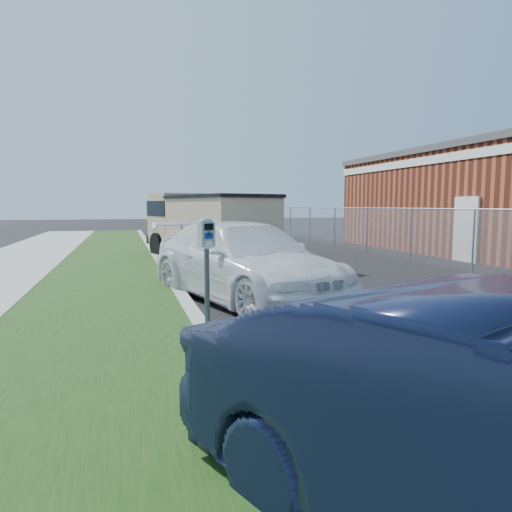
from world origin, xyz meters
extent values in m
plane|color=black|center=(0.00, 0.00, 0.00)|extent=(120.00, 120.00, 0.00)
cube|color=gray|center=(-2.60, 2.00, 0.07)|extent=(0.25, 50.00, 0.15)
cube|color=#13370F|center=(-4.20, 2.00, 0.07)|extent=(3.00, 50.00, 0.13)
plane|color=slate|center=(6.00, 7.00, 0.90)|extent=(0.00, 30.00, 30.00)
cylinder|color=gray|center=(6.00, 7.00, 1.80)|extent=(0.04, 30.00, 0.04)
cylinder|color=gray|center=(6.00, 4.00, 0.90)|extent=(0.06, 0.06, 1.80)
cylinder|color=gray|center=(6.00, 7.00, 0.90)|extent=(0.06, 0.06, 1.80)
cylinder|color=gray|center=(6.00, 10.00, 0.90)|extent=(0.06, 0.06, 1.80)
cylinder|color=gray|center=(6.00, 13.00, 0.90)|extent=(0.06, 0.06, 1.80)
cylinder|color=gray|center=(6.00, 16.00, 0.90)|extent=(0.06, 0.06, 1.80)
cylinder|color=gray|center=(6.00, 19.00, 0.90)|extent=(0.06, 0.06, 1.80)
cylinder|color=gray|center=(6.00, 22.00, 0.90)|extent=(0.06, 0.06, 1.80)
cube|color=silver|center=(7.48, 8.00, 3.60)|extent=(0.06, 14.00, 0.30)
cube|color=silver|center=(7.45, 6.00, 1.10)|extent=(0.08, 1.10, 2.20)
cylinder|color=#3F4247|center=(-2.55, -0.46, 0.72)|extent=(0.09, 0.09, 1.15)
cube|color=gray|center=(-2.55, -0.46, 1.49)|extent=(0.24, 0.19, 0.34)
ellipsoid|color=gray|center=(-2.55, -0.46, 1.67)|extent=(0.25, 0.20, 0.13)
cube|color=black|center=(-2.53, -0.53, 1.61)|extent=(0.13, 0.05, 0.09)
cube|color=navy|center=(-2.53, -0.52, 1.48)|extent=(0.12, 0.05, 0.08)
cylinder|color=silver|center=(-2.53, -0.52, 1.36)|extent=(0.12, 0.05, 0.13)
cube|color=#3F4247|center=(-2.53, -0.52, 1.52)|extent=(0.05, 0.02, 0.06)
imported|color=white|center=(-1.35, 2.11, 0.78)|extent=(3.70, 5.81, 1.57)
cube|color=black|center=(-0.84, 8.50, 0.67)|extent=(3.75, 6.22, 0.32)
cube|color=tan|center=(-1.50, 10.51, 1.42)|extent=(2.57, 2.25, 1.84)
cube|color=black|center=(-1.50, 10.51, 1.79)|extent=(2.60, 2.27, 0.55)
cube|color=tan|center=(-0.61, 7.80, 1.42)|extent=(3.30, 4.36, 1.47)
cube|color=black|center=(-0.61, 7.80, 2.19)|extent=(3.42, 4.47, 0.11)
cube|color=black|center=(-1.77, 11.34, 0.60)|extent=(2.14, 0.82, 0.28)
cylinder|color=black|center=(-2.48, 10.09, 0.46)|extent=(0.57, 0.97, 0.92)
cylinder|color=black|center=(-0.47, 10.75, 0.46)|extent=(0.57, 0.97, 0.92)
cylinder|color=black|center=(-1.70, 7.73, 0.46)|extent=(0.57, 0.97, 0.92)
cylinder|color=black|center=(0.31, 8.39, 0.46)|extent=(0.57, 0.97, 0.92)
cylinder|color=black|center=(-1.19, 6.16, 0.46)|extent=(0.57, 0.97, 0.92)
cylinder|color=black|center=(0.82, 6.82, 0.46)|extent=(0.57, 0.97, 0.92)
camera|label=1|loc=(-3.68, -6.81, 1.90)|focal=32.00mm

